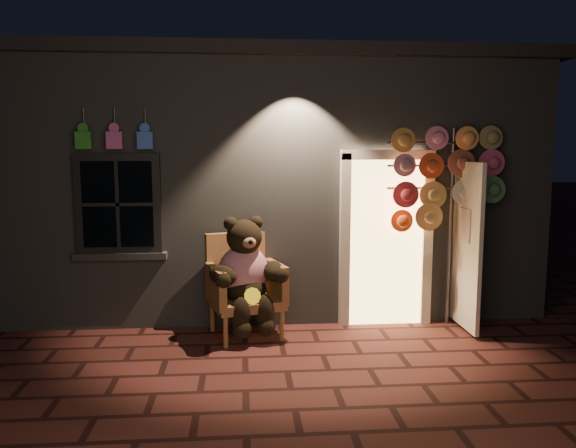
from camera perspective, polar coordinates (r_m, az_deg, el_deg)
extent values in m
plane|color=#592622|center=(5.78, -0.07, -14.75)|extent=(60.00, 60.00, 0.00)
cube|color=slate|center=(9.35, -2.04, 4.27)|extent=(7.00, 5.00, 3.30)
cube|color=black|center=(9.41, -2.09, 14.84)|extent=(7.30, 5.30, 0.16)
cube|color=black|center=(6.98, -16.83, 1.95)|extent=(1.00, 0.10, 1.20)
cube|color=black|center=(6.95, -16.88, 1.93)|extent=(0.82, 0.06, 1.02)
cube|color=slate|center=(7.06, -16.63, -3.14)|extent=(1.10, 0.14, 0.08)
cube|color=#FFC572|center=(7.13, 9.84, -1.76)|extent=(0.92, 0.10, 2.10)
cube|color=beige|center=(6.98, 5.79, -1.89)|extent=(0.12, 0.12, 2.20)
cube|color=beige|center=(7.24, 13.91, -1.73)|extent=(0.12, 0.12, 2.20)
cube|color=beige|center=(7.00, 10.13, 6.94)|extent=(1.16, 0.12, 0.12)
cube|color=beige|center=(7.06, 17.71, -2.11)|extent=(0.05, 0.80, 2.00)
cube|color=#2D8424|center=(6.95, -20.06, 7.99)|extent=(0.18, 0.07, 0.20)
cylinder|color=#59595E|center=(7.02, -20.03, 10.03)|extent=(0.02, 0.02, 0.25)
cube|color=#C04F94|center=(6.87, -17.22, 8.12)|extent=(0.18, 0.07, 0.20)
cylinder|color=#59595E|center=(6.93, -17.19, 10.18)|extent=(0.02, 0.02, 0.25)
cube|color=blue|center=(6.80, -14.31, 8.24)|extent=(0.18, 0.07, 0.20)
cylinder|color=#59595E|center=(6.87, -14.30, 10.32)|extent=(0.02, 0.02, 0.25)
cube|color=#B06B44|center=(6.70, -4.29, -7.87)|extent=(0.96, 0.92, 0.11)
cube|color=#B06B44|center=(6.92, -5.15, -4.05)|extent=(0.77, 0.31, 0.78)
cube|color=#B06B44|center=(6.52, -7.37, -6.31)|extent=(0.28, 0.67, 0.45)
cube|color=#B06B44|center=(6.73, -1.25, -5.80)|extent=(0.28, 0.67, 0.45)
cylinder|color=#B06B44|center=(6.39, -6.35, -10.87)|extent=(0.06, 0.06, 0.36)
cylinder|color=#B06B44|center=(6.58, -0.62, -10.25)|extent=(0.06, 0.06, 0.36)
cylinder|color=#B06B44|center=(6.97, -7.71, -9.31)|extent=(0.06, 0.06, 0.36)
cylinder|color=#B06B44|center=(7.15, -2.43, -8.81)|extent=(0.06, 0.06, 0.36)
ellipsoid|color=#B8133A|center=(6.64, -4.55, -4.88)|extent=(0.72, 0.64, 0.64)
ellipsoid|color=black|center=(6.62, -4.35, -6.60)|extent=(0.60, 0.55, 0.30)
sphere|color=black|center=(6.52, -4.48, -1.35)|extent=(0.51, 0.51, 0.41)
sphere|color=black|center=(6.48, -5.85, 0.02)|extent=(0.16, 0.16, 0.16)
sphere|color=black|center=(6.57, -3.29, 0.15)|extent=(0.16, 0.16, 0.16)
ellipsoid|color=#9B6646|center=(6.35, -3.97, -1.92)|extent=(0.19, 0.15, 0.13)
ellipsoid|color=black|center=(6.37, -6.67, -5.21)|extent=(0.44, 0.48, 0.23)
ellipsoid|color=black|center=(6.55, -1.49, -4.80)|extent=(0.26, 0.43, 0.23)
ellipsoid|color=black|center=(6.39, -4.86, -9.14)|extent=(0.23, 0.23, 0.40)
ellipsoid|color=black|center=(6.47, -2.39, -8.89)|extent=(0.23, 0.23, 0.40)
sphere|color=black|center=(6.39, -4.70, -10.66)|extent=(0.22, 0.22, 0.22)
sphere|color=black|center=(6.47, -2.23, -10.39)|extent=(0.22, 0.22, 0.22)
cylinder|color=yellow|center=(6.37, -3.63, -7.32)|extent=(0.21, 0.14, 0.19)
cylinder|color=#59595E|center=(7.25, 16.15, -0.39)|extent=(0.04, 0.04, 2.45)
cylinder|color=#59595E|center=(7.07, 14.44, 7.97)|extent=(1.09, 0.03, 0.03)
cylinder|color=#59595E|center=(7.08, 14.37, 5.77)|extent=(1.09, 0.03, 0.03)
cylinder|color=#59595E|center=(7.09, 14.29, 3.57)|extent=(1.09, 0.03, 0.03)
cylinder|color=#C68941|center=(6.90, 11.68, 8.45)|extent=(0.31, 0.11, 0.31)
cylinder|color=pink|center=(6.99, 14.64, 8.35)|extent=(0.31, 0.11, 0.31)
cylinder|color=#FFA252|center=(7.09, 17.53, 8.23)|extent=(0.31, 0.11, 0.31)
cylinder|color=#97854F|center=(7.28, 20.03, 8.10)|extent=(0.31, 0.11, 0.31)
cylinder|color=#C68091|center=(6.88, 11.68, 5.80)|extent=(0.31, 0.11, 0.31)
cylinder|color=#DB4F22|center=(6.96, 14.64, 5.73)|extent=(0.31, 0.11, 0.31)
cylinder|color=#96513A|center=(7.14, 17.24, 5.68)|extent=(0.31, 0.11, 0.31)
cylinder|color=#E3517D|center=(7.26, 20.01, 5.59)|extent=(0.31, 0.11, 0.31)
cylinder|color=red|center=(6.87, 11.68, 3.14)|extent=(0.31, 0.11, 0.31)
cylinder|color=tan|center=(7.03, 14.39, 3.16)|extent=(0.31, 0.11, 0.31)
cylinder|color=beige|center=(7.13, 17.23, 3.12)|extent=(0.31, 0.11, 0.31)
cylinder|color=#559A59|center=(7.25, 19.99, 3.07)|extent=(0.31, 0.11, 0.31)
cylinder|color=#FF5E1D|center=(6.95, 11.47, 0.56)|extent=(0.31, 0.11, 0.31)
cylinder|color=#F3B666|center=(7.04, 14.38, 0.56)|extent=(0.31, 0.11, 0.31)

